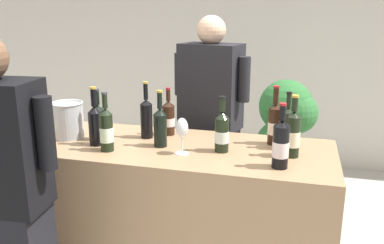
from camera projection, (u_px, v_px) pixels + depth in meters
wall_back at (241, 42)px, 4.68m from camera, size 8.00×0.10×2.80m
counter at (175, 224)px, 2.50m from camera, size 1.81×0.70×1.00m
wine_bottle_0 at (95, 123)px, 2.35m from camera, size 0.08×0.08×0.34m
wine_bottle_1 at (168, 118)px, 2.55m from camera, size 0.08×0.08×0.30m
wine_bottle_2 at (293, 134)px, 2.16m from camera, size 0.08×0.08×0.33m
wine_bottle_3 at (146, 117)px, 2.48m from camera, size 0.07×0.07×0.35m
wine_bottle_4 at (160, 126)px, 2.32m from camera, size 0.08×0.08×0.33m
wine_bottle_5 at (222, 131)px, 2.24m from camera, size 0.08×0.08×0.31m
wine_bottle_6 at (281, 144)px, 2.01m from camera, size 0.08×0.08×0.33m
wine_bottle_7 at (106, 130)px, 2.25m from camera, size 0.08×0.08×0.33m
wine_bottle_8 at (287, 128)px, 2.29m from camera, size 0.08×0.08×0.33m
wine_bottle_9 at (274, 123)px, 2.36m from camera, size 0.07×0.07×0.34m
wine_bottle_10 at (98, 122)px, 2.44m from camera, size 0.08×0.08×0.31m
wine_glass at (182, 129)px, 2.20m from camera, size 0.08×0.08×0.20m
ice_bucket at (68, 120)px, 2.49m from camera, size 0.19×0.19×0.22m
person_server at (210, 141)px, 2.96m from camera, size 0.56×0.33×1.72m
person_guest at (5, 219)px, 1.92m from camera, size 0.58×0.28×1.67m
potted_shrub at (287, 121)px, 3.60m from camera, size 0.52×0.55×1.17m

